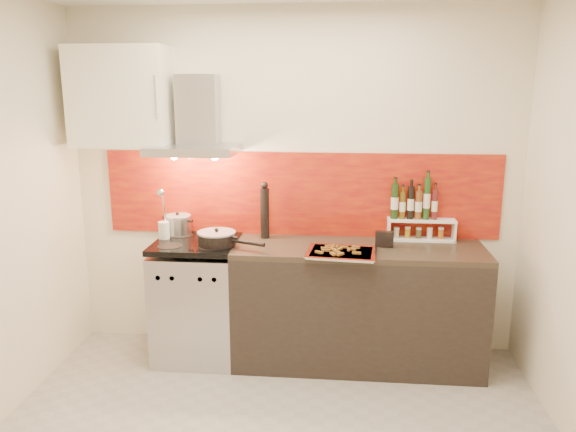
# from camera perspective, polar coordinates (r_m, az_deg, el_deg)

# --- Properties ---
(back_wall) EXTENTS (3.40, 0.02, 2.60)m
(back_wall) POSITION_cam_1_polar(r_m,az_deg,el_deg) (4.29, 0.57, 3.32)
(back_wall) COLOR silver
(back_wall) RESTS_ON ground
(backsplash) EXTENTS (3.00, 0.02, 0.64)m
(backsplash) POSITION_cam_1_polar(r_m,az_deg,el_deg) (4.29, 1.22, 2.23)
(backsplash) COLOR maroon
(backsplash) RESTS_ON back_wall
(range_stove) EXTENTS (0.60, 0.60, 0.91)m
(range_stove) POSITION_cam_1_polar(r_m,az_deg,el_deg) (4.35, -9.14, -8.49)
(range_stove) COLOR #B7B7BA
(range_stove) RESTS_ON ground
(counter) EXTENTS (1.80, 0.60, 0.90)m
(counter) POSITION_cam_1_polar(r_m,az_deg,el_deg) (4.22, 7.06, -8.98)
(counter) COLOR black
(counter) RESTS_ON ground
(range_hood) EXTENTS (0.62, 0.50, 0.61)m
(range_hood) POSITION_cam_1_polar(r_m,az_deg,el_deg) (4.19, -9.31, 9.03)
(range_hood) COLOR #B7B7BA
(range_hood) RESTS_ON back_wall
(upper_cabinet) EXTENTS (0.70, 0.35, 0.72)m
(upper_cabinet) POSITION_cam_1_polar(r_m,az_deg,el_deg) (4.34, -16.63, 11.54)
(upper_cabinet) COLOR white
(upper_cabinet) RESTS_ON back_wall
(stock_pot) EXTENTS (0.20, 0.20, 0.18)m
(stock_pot) POSITION_cam_1_polar(r_m,az_deg,el_deg) (4.40, -11.13, -0.87)
(stock_pot) COLOR #B7B7BA
(stock_pot) RESTS_ON range_stove
(saute_pan) EXTENTS (0.51, 0.30, 0.13)m
(saute_pan) POSITION_cam_1_polar(r_m,az_deg,el_deg) (4.06, -7.17, -2.26)
(saute_pan) COLOR black
(saute_pan) RESTS_ON range_stove
(utensil_jar) EXTENTS (0.08, 0.13, 0.40)m
(utensil_jar) POSITION_cam_1_polar(r_m,az_deg,el_deg) (4.27, -12.53, -0.87)
(utensil_jar) COLOR silver
(utensil_jar) RESTS_ON range_stove
(pepper_mill) EXTENTS (0.07, 0.07, 0.43)m
(pepper_mill) POSITION_cam_1_polar(r_m,az_deg,el_deg) (4.22, -2.37, 0.51)
(pepper_mill) COLOR black
(pepper_mill) RESTS_ON counter
(step_shelf) EXTENTS (0.50, 0.14, 0.47)m
(step_shelf) POSITION_cam_1_polar(r_m,az_deg,el_deg) (4.27, 12.97, 0.03)
(step_shelf) COLOR white
(step_shelf) RESTS_ON counter
(caddy_box) EXTENTS (0.13, 0.08, 0.11)m
(caddy_box) POSITION_cam_1_polar(r_m,az_deg,el_deg) (4.08, 9.78, -2.30)
(caddy_box) COLOR black
(caddy_box) RESTS_ON counter
(baking_tray) EXTENTS (0.50, 0.41, 0.03)m
(baking_tray) POSITION_cam_1_polar(r_m,az_deg,el_deg) (3.87, 5.43, -3.70)
(baking_tray) COLOR silver
(baking_tray) RESTS_ON counter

